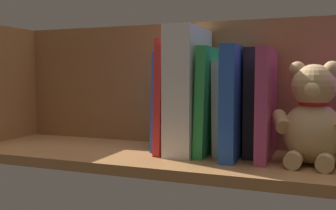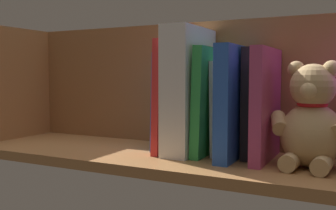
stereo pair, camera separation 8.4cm
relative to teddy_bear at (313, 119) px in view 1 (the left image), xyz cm
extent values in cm
cube|color=#9E6B3D|center=(30.55, 0.06, -10.04)|extent=(99.86, 29.90, 2.20)
cube|color=brown|center=(30.55, -12.64, 6.37)|extent=(99.86, 1.50, 30.62)
cube|color=#9E6B3D|center=(78.48, 0.06, 6.37)|extent=(2.40, 23.90, 30.62)
ellipsoid|color=tan|center=(-0.02, -0.32, -2.78)|extent=(12.42, 11.27, 12.32)
sphere|color=tan|center=(-0.02, -0.32, 6.56)|extent=(8.47, 8.47, 8.47)
sphere|color=tan|center=(-3.19, -0.10, 9.74)|extent=(3.27, 3.27, 3.27)
sphere|color=tan|center=(3.15, -0.54, 9.74)|extent=(3.27, 3.27, 3.27)
sphere|color=#DBB77F|center=(0.23, 3.27, 5.93)|extent=(3.27, 3.27, 3.27)
cylinder|color=tan|center=(5.93, 0.80, -0.62)|extent=(4.44, 6.61, 4.56)
cylinder|color=tan|center=(-2.42, 5.10, -7.30)|extent=(3.59, 4.84, 3.27)
cylinder|color=tan|center=(3.11, 4.71, -7.30)|extent=(3.59, 4.84, 3.27)
torus|color=red|center=(-0.02, -0.32, 3.19)|extent=(6.01, 6.01, 0.96)
cube|color=#B23F72|center=(9.18, -2.36, 2.61)|extent=(2.40, 18.25, 23.11)
cube|color=black|center=(12.26, -5.06, 2.70)|extent=(2.58, 12.86, 23.28)
cube|color=blue|center=(15.66, -1.96, 2.91)|extent=(3.04, 19.05, 23.71)
cube|color=silver|center=(19.01, -5.10, 1.33)|extent=(2.89, 12.77, 20.59)
cube|color=green|center=(21.88, -3.25, 2.87)|extent=(2.83, 16.48, 23.68)
cube|color=white|center=(26.59, -2.56, 5.13)|extent=(6.15, 17.66, 28.13)
cube|color=red|center=(31.07, -3.05, 3.74)|extent=(2.19, 16.87, 25.40)
cube|color=blue|center=(33.31, -4.92, 2.36)|extent=(2.27, 13.13, 22.64)
camera|label=1|loc=(-1.04, 81.15, 8.63)|focal=41.60mm
camera|label=2|loc=(-8.68, 77.75, 8.63)|focal=41.60mm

